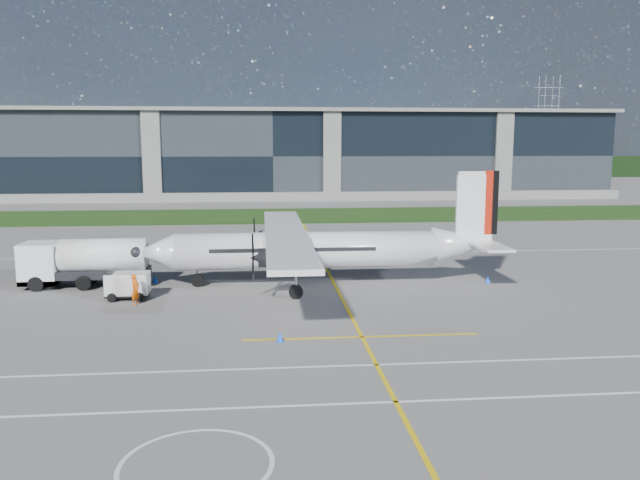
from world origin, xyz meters
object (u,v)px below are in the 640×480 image
Objects in this scene: turboprop_aircraft at (319,228)px; fuel_tanker_truck at (76,263)px; safety_cone_nose_stbd at (155,279)px; safety_cone_tail at (488,280)px; safety_cone_nose_port at (134,288)px; pylon_east at (547,126)px; ground_crew_person at (135,287)px; safety_cone_portwing at (280,337)px; safety_cone_fwd at (119,286)px; baggage_tug at (128,286)px.

fuel_tanker_truck is at bearing 177.14° from turboprop_aircraft.
safety_cone_nose_stbd is at bearing 172.40° from turboprop_aircraft.
safety_cone_tail is (23.13, -2.31, 0.00)m from safety_cone_nose_stbd.
safety_cone_tail and safety_cone_nose_port have the same top height.
fuel_tanker_truck is at bearing -124.83° from pylon_east.
ground_crew_person reaches higher than safety_cone_portwing.
ground_crew_person is 4.28× the size of safety_cone_tail.
ground_crew_person is (-11.55, -4.57, -2.82)m from turboprop_aircraft.
safety_cone_portwing is 1.00× the size of safety_cone_nose_port.
ground_crew_person is at bearing -77.46° from safety_cone_nose_port.
fuel_tanker_truck reaches higher than ground_crew_person.
pylon_east is 60.00× the size of safety_cone_nose_port.
safety_cone_nose_stbd and safety_cone_nose_port have the same top height.
safety_cone_nose_stbd is 1.00× the size of safety_cone_fwd.
fuel_tanker_truck is 5.30m from safety_cone_nose_stbd.
safety_cone_portwing is at bearing -59.30° from safety_cone_nose_stbd.
fuel_tanker_truck reaches higher than safety_cone_tail.
fuel_tanker_truck is 17.39× the size of safety_cone_nose_stbd.
safety_cone_fwd is 1.43m from safety_cone_nose_port.
safety_cone_nose_stbd is at bearing 71.81° from safety_cone_nose_port.
pylon_east reaches higher than safety_cone_nose_stbd.
fuel_tanker_truck is 3.14× the size of baggage_tug.
turboprop_aircraft is 12.89m from safety_cone_nose_port.
safety_cone_fwd is at bearing 113.60° from baggage_tug.
turboprop_aircraft is 13.37m from safety_cone_portwing.
fuel_tanker_truck reaches higher than safety_cone_portwing.
safety_cone_nose_port is (1.18, -0.82, 0.00)m from safety_cone_fwd.
baggage_tug is at bearing 134.25° from safety_cone_portwing.
safety_cone_fwd is at bearing -178.50° from turboprop_aircraft.
safety_cone_portwing is at bearing -118.85° from pylon_east.
ground_crew_person is at bearing 136.87° from safety_cone_portwing.
pylon_east is 60.00× the size of safety_cone_nose_stbd.
pylon_east is 10.83× the size of baggage_tug.
ground_crew_person reaches higher than safety_cone_fwd.
safety_cone_portwing is at bearing -50.86° from safety_cone_nose_port.
safety_cone_fwd is at bearing -137.71° from safety_cone_nose_stbd.
safety_cone_fwd is (-1.93, 4.22, -0.82)m from ground_crew_person.
turboprop_aircraft is at bearing 13.80° from baggage_tug.
pylon_east is 14.02× the size of ground_crew_person.
ground_crew_person is at bearing -47.50° from fuel_tanker_truck.
safety_cone_portwing is at bearing -103.96° from turboprop_aircraft.
ground_crew_person is 11.60m from safety_cone_portwing.
safety_cone_fwd is at bearing 45.67° from ground_crew_person.
turboprop_aircraft is 12.08m from safety_cone_nose_stbd.
pylon_east is 176.56m from ground_crew_person.
pylon_east reaches higher than safety_cone_nose_port.
safety_cone_fwd is 1.00× the size of safety_cone_nose_port.
pylon_east reaches higher than turboprop_aircraft.
turboprop_aircraft is 51.86× the size of safety_cone_nose_port.
safety_cone_portwing is (-14.81, -11.70, 0.00)m from safety_cone_tail.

